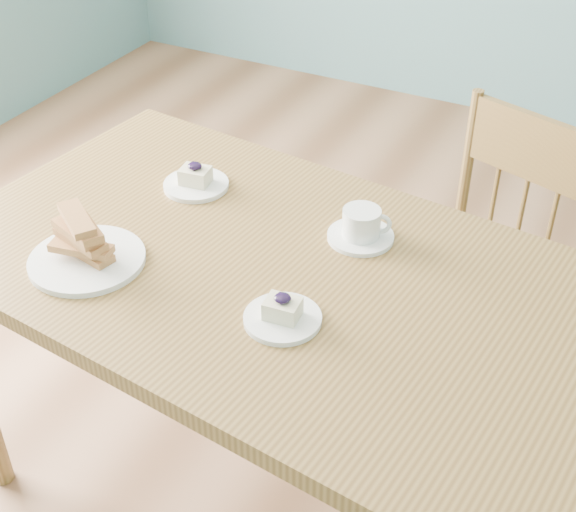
{
  "coord_description": "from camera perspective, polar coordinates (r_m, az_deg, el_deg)",
  "views": [
    {
      "loc": [
        0.44,
        -1.34,
        1.82
      ],
      "look_at": [
        -0.21,
        -0.09,
        0.8
      ],
      "focal_mm": 50.0,
      "sensor_mm": 36.0,
      "label": 1
    }
  ],
  "objects": [
    {
      "name": "cheesecake_plate_far",
      "position": [
        1.99,
        -6.57,
        5.32
      ],
      "size": [
        0.16,
        0.16,
        0.07
      ],
      "rotation": [
        0.0,
        0.0,
        0.13
      ],
      "color": "white",
      "rests_on": "dining_table"
    },
    {
      "name": "biscotti_plate",
      "position": [
        1.75,
        -14.24,
        0.54
      ],
      "size": [
        0.25,
        0.25,
        0.12
      ],
      "rotation": [
        0.0,
        0.0,
        -0.18
      ],
      "color": "white",
      "rests_on": "dining_table"
    },
    {
      "name": "dining_table",
      "position": [
        1.76,
        -0.9,
        -2.84
      ],
      "size": [
        1.58,
        1.02,
        0.8
      ],
      "rotation": [
        0.0,
        0.0,
        -0.12
      ],
      "color": "olive",
      "rests_on": "ground"
    },
    {
      "name": "coffee_cup",
      "position": [
        1.78,
        5.27,
        2.09
      ],
      "size": [
        0.15,
        0.15,
        0.07
      ],
      "rotation": [
        0.0,
        0.0,
        0.35
      ],
      "color": "white",
      "rests_on": "dining_table"
    },
    {
      "name": "room",
      "position": [
        1.49,
        9.15,
        17.11
      ],
      "size": [
        5.01,
        5.01,
        2.71
      ],
      "color": "#9E6B4A",
      "rests_on": "ground"
    },
    {
      "name": "cheesecake_plate_near",
      "position": [
        1.56,
        -0.39,
        -4.17
      ],
      "size": [
        0.15,
        0.15,
        0.06
      ],
      "rotation": [
        0.0,
        0.0,
        0.1
      ],
      "color": "white",
      "rests_on": "dining_table"
    },
    {
      "name": "dining_chair",
      "position": [
        2.28,
        13.82,
        -1.52
      ],
      "size": [
        0.53,
        0.51,
        0.92
      ],
      "rotation": [
        0.0,
        0.0,
        -0.32
      ],
      "color": "olive",
      "rests_on": "ground"
    }
  ]
}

